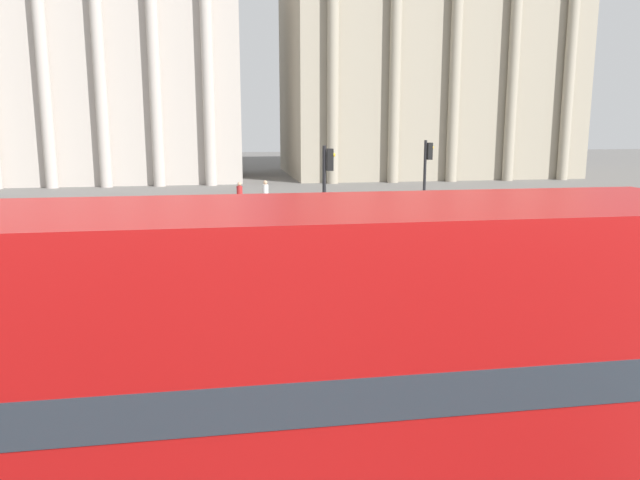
{
  "coord_description": "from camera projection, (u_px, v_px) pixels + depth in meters",
  "views": [
    {
      "loc": [
        -0.92,
        -1.96,
        4.95
      ],
      "look_at": [
        2.06,
        15.79,
        1.51
      ],
      "focal_mm": 35.0,
      "sensor_mm": 36.0,
      "label": 1
    }
  ],
  "objects": [
    {
      "name": "pedestrian_red",
      "position": [
        240.0,
        195.0,
        34.1
      ],
      "size": [
        0.32,
        0.32,
        1.67
      ],
      "rotation": [
        0.0,
        0.0,
        4.93
      ],
      "color": "#282B33",
      "rests_on": "ground_plane"
    },
    {
      "name": "plaza_building_right",
      "position": [
        422.0,
        56.0,
        57.84
      ],
      "size": [
        25.59,
        17.18,
        21.8
      ],
      "color": "#A39984",
      "rests_on": "ground_plane"
    },
    {
      "name": "double_decker_bus",
      "position": [
        251.0,
        370.0,
        6.86
      ],
      "size": [
        10.65,
        2.69,
        4.06
      ],
      "rotation": [
        0.0,
        0.0,
        -0.09
      ],
      "color": "black",
      "rests_on": "ground_plane"
    },
    {
      "name": "pedestrian_white",
      "position": [
        266.0,
        194.0,
        34.34
      ],
      "size": [
        0.32,
        0.32,
        1.74
      ],
      "rotation": [
        0.0,
        0.0,
        4.49
      ],
      "color": "#282B33",
      "rests_on": "ground_plane"
    },
    {
      "name": "plaza_building_left",
      "position": [
        85.0,
        34.0,
        50.77
      ],
      "size": [
        25.09,
        12.76,
        23.86
      ],
      "color": "#BCB2A8",
      "rests_on": "ground_plane"
    },
    {
      "name": "pedestrian_black",
      "position": [
        90.0,
        329.0,
        12.07
      ],
      "size": [
        0.32,
        0.32,
        1.72
      ],
      "rotation": [
        0.0,
        0.0,
        0.25
      ],
      "color": "#282B33",
      "rests_on": "ground_plane"
    },
    {
      "name": "pedestrian_olive",
      "position": [
        489.0,
        215.0,
        26.51
      ],
      "size": [
        0.32,
        0.32,
        1.75
      ],
      "rotation": [
        0.0,
        0.0,
        5.35
      ],
      "color": "#282B33",
      "rests_on": "ground_plane"
    },
    {
      "name": "traffic_light_near",
      "position": [
        434.0,
        260.0,
        12.38
      ],
      "size": [
        0.42,
        0.24,
        3.4
      ],
      "color": "black",
      "rests_on": "ground_plane"
    },
    {
      "name": "traffic_light_far",
      "position": [
        426.0,
        176.0,
        25.96
      ],
      "size": [
        0.42,
        0.24,
        4.17
      ],
      "color": "black",
      "rests_on": "ground_plane"
    },
    {
      "name": "car_silver",
      "position": [
        187.0,
        264.0,
        18.78
      ],
      "size": [
        4.2,
        1.93,
        1.35
      ],
      "rotation": [
        0.0,
        0.0,
        2.21
      ],
      "color": "black",
      "rests_on": "ground_plane"
    },
    {
      "name": "traffic_light_mid",
      "position": [
        326.0,
        191.0,
        20.1
      ],
      "size": [
        0.42,
        0.24,
        4.18
      ],
      "color": "black",
      "rests_on": "ground_plane"
    },
    {
      "name": "car_navy",
      "position": [
        69.0,
        249.0,
        21.03
      ],
      "size": [
        4.2,
        1.93,
        1.35
      ],
      "rotation": [
        0.0,
        0.0,
        1.19
      ],
      "color": "black",
      "rests_on": "ground_plane"
    }
  ]
}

